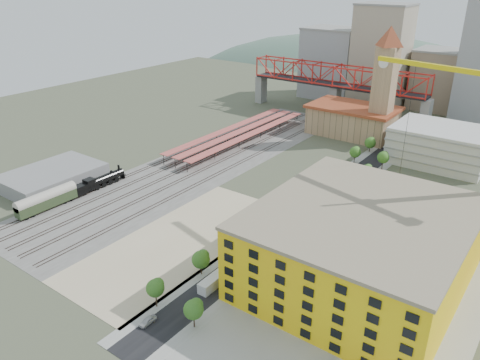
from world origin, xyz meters
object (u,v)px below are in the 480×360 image
Objects in this scene: construction_building at (360,247)px; clock_tower at (385,75)px; locomotive at (98,182)px; site_trailer_a at (215,280)px; site_trailer_d at (298,216)px; coach at (46,200)px; site_trailer_b at (255,250)px; site_trailer_c at (273,236)px; car_0 at (148,321)px.

clock_tower is at bearing 108.78° from construction_building.
clock_tower is 2.20× the size of locomotive.
site_trailer_a is 38.97m from site_trailer_d.
site_trailer_b is (66.00, 17.32, -1.99)m from coach.
site_trailer_d is at bearing 17.22° from locomotive.
clock_tower is 108.85m from site_trailer_b.
site_trailer_a is 16.40m from site_trailer_b.
site_trailer_c is at bearing 5.64° from locomotive.
site_trailer_b is (8.00, -105.04, -27.40)m from clock_tower.
car_0 is (-3.00, -34.95, -0.59)m from site_trailer_b.
coach is 68.27m from site_trailer_b.
site_trailer_d is at bearing -84.46° from clock_tower.
site_trailer_c is (0.00, 8.64, -0.02)m from site_trailer_b.
coach is at bearing -134.97° from site_trailer_d.
clock_tower reaches higher than construction_building.
coach reaches higher than locomotive.
car_0 is at bearing -15.63° from coach.
site_trailer_c is (0.00, 25.04, -0.07)m from site_trailer_a.
site_trailer_d reaches higher than car_0.
site_trailer_a is at bearing -76.12° from site_trailer_d.
coach is at bearing 166.67° from car_0.
construction_building is at bearing -20.09° from site_trailer_d.
clock_tower reaches higher than site_trailer_d.
coach is 70.95m from site_trailer_c.
site_trailer_c is 43.70m from car_0.
coach is 65.47m from car_0.
coach is 4.79× the size of car_0.
construction_building is 94.88m from coach.
locomotive reaches higher than site_trailer_a.
car_0 is (63.00, -37.07, -1.50)m from locomotive.
clock_tower is at bearing 93.03° from site_trailer_a.
locomotive is at bearing 168.29° from site_trailer_c.
site_trailer_a is 25.04m from site_trailer_c.
site_trailer_d reaches higher than site_trailer_b.
site_trailer_c is at bearing 172.13° from construction_building.
clock_tower is at bearing 109.42° from site_trailer_d.
coach is 2.00× the size of site_trailer_a.
locomotive is at bearing -119.40° from clock_tower.
clock_tower is 5.17× the size of site_trailer_d.
coach is at bearing -175.88° from site_trailer_c.
site_trailer_d is at bearing 31.15° from coach.
coach is 2.11× the size of site_trailer_c.
site_trailer_d is at bearing 84.22° from site_trailer_b.
clock_tower is 5.57× the size of site_trailer_c.
site_trailer_c is at bearing -76.12° from site_trailer_d.
site_trailer_c is (66.00, 6.52, -0.93)m from locomotive.
site_trailer_d is (66.00, 20.45, -0.83)m from locomotive.
site_trailer_b is at bearing -1.84° from locomotive.
locomotive reaches higher than site_trailer_b.
clock_tower is 121.08m from locomotive.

